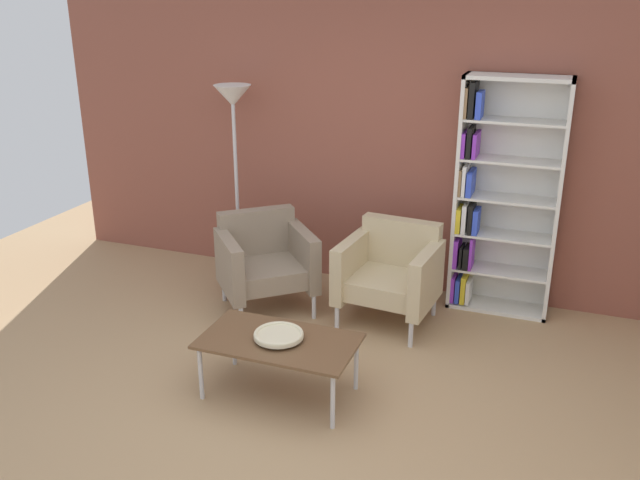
{
  "coord_description": "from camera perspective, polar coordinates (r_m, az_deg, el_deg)",
  "views": [
    {
      "loc": [
        1.39,
        -3.09,
        2.52
      ],
      "look_at": [
        -0.08,
        0.84,
        0.95
      ],
      "focal_mm": 38.3,
      "sensor_mm": 36.0,
      "label": 1
    }
  ],
  "objects": [
    {
      "name": "ground_plane",
      "position": [
        4.23,
        -3.07,
        -16.14
      ],
      "size": [
        8.32,
        8.32,
        0.0
      ],
      "primitive_type": "plane",
      "color": "tan"
    },
    {
      "name": "brick_back_panel",
      "position": [
        5.83,
        6.48,
        9.77
      ],
      "size": [
        6.4,
        0.12,
        2.9
      ],
      "primitive_type": "cube",
      "color": "brown",
      "rests_on": "ground_plane"
    },
    {
      "name": "bookshelf_tall",
      "position": [
        5.6,
        14.6,
        3.33
      ],
      "size": [
        0.8,
        0.3,
        1.9
      ],
      "color": "silver",
      "rests_on": "ground_plane"
    },
    {
      "name": "coffee_table_low",
      "position": [
        4.42,
        -3.46,
        -8.67
      ],
      "size": [
        1.0,
        0.56,
        0.4
      ],
      "color": "brown",
      "rests_on": "ground_plane"
    },
    {
      "name": "decorative_bowl",
      "position": [
        4.39,
        -3.48,
        -7.91
      ],
      "size": [
        0.32,
        0.32,
        0.05
      ],
      "color": "beige",
      "rests_on": "coffee_table_low"
    },
    {
      "name": "armchair_spare_guest",
      "position": [
        5.39,
        5.94,
        -2.64
      ],
      "size": [
        0.77,
        0.72,
        0.78
      ],
      "rotation": [
        0.0,
        0.0,
        -0.09
      ],
      "color": "#C6B289",
      "rests_on": "ground_plane"
    },
    {
      "name": "armchair_corner_red",
      "position": [
        5.6,
        -4.66,
        -1.67
      ],
      "size": [
        0.95,
        0.94,
        0.78
      ],
      "rotation": [
        0.0,
        0.0,
        0.72
      ],
      "color": "gray",
      "rests_on": "ground_plane"
    },
    {
      "name": "floor_lamp_torchiere",
      "position": [
        5.96,
        -7.23,
        9.95
      ],
      "size": [
        0.32,
        0.32,
        1.74
      ],
      "color": "silver",
      "rests_on": "ground_plane"
    }
  ]
}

